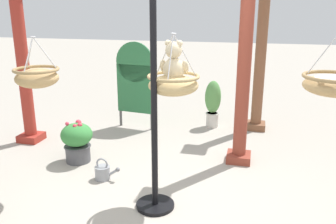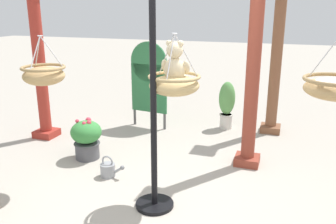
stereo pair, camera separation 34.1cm
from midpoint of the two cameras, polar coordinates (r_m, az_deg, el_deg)
ground_plane at (r=4.26m, az=1.73°, el=-14.81°), size 40.00×40.00×0.00m
display_pole_central at (r=3.93m, az=0.23°, el=-5.60°), size 0.44×0.44×2.39m
hanging_basket_with_teddy at (r=3.92m, az=3.51°, el=4.48°), size 0.58×0.58×0.67m
teddy_bear at (r=3.90m, az=3.66°, el=7.53°), size 0.32×0.29×0.47m
hanging_basket_left_high at (r=4.41m, az=-17.18°, el=5.71°), size 0.51×0.51×0.58m
hanging_basket_right_low at (r=3.65m, az=27.74°, el=3.49°), size 0.59×0.59×0.61m
greenhouse_pillar_left at (r=6.34m, az=-18.38°, el=7.06°), size 0.38×0.38×2.63m
greenhouse_pillar_right at (r=5.03m, az=15.38°, el=6.59°), size 0.37×0.37×2.89m
greenhouse_pillar_far_back at (r=6.58m, az=18.41°, el=8.51°), size 0.37×0.37×2.89m
potted_plant_flowering_red at (r=5.45m, az=-11.16°, el=-4.11°), size 0.46×0.46×0.62m
potted_plant_bushy_green at (r=6.74m, az=10.82°, el=1.33°), size 0.30×0.30×0.89m
display_sign_board at (r=6.61m, az=-1.61°, el=5.45°), size 0.73×0.13×1.62m
watering_can at (r=4.91m, az=-7.53°, el=-9.14°), size 0.35×0.20×0.30m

